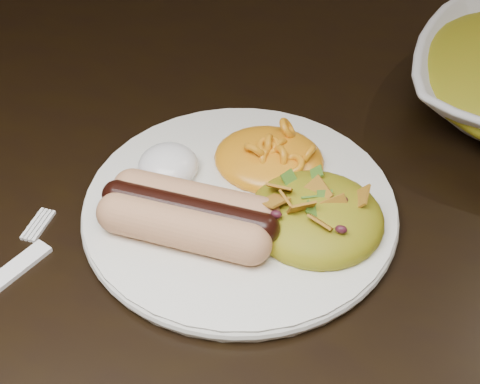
# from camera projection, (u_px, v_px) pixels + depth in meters

# --- Properties ---
(table) EXTENTS (1.60, 0.90, 0.75)m
(table) POSITION_uv_depth(u_px,v_px,m) (197.00, 243.00, 0.65)
(table) COLOR black
(table) RESTS_ON floor
(plate) EXTENTS (0.29, 0.29, 0.01)m
(plate) POSITION_uv_depth(u_px,v_px,m) (240.00, 207.00, 0.55)
(plate) COLOR white
(plate) RESTS_ON table
(hotdog) EXTENTS (0.12, 0.07, 0.03)m
(hotdog) POSITION_uv_depth(u_px,v_px,m) (189.00, 214.00, 0.51)
(hotdog) COLOR tan
(hotdog) RESTS_ON plate
(mac_and_cheese) EXTENTS (0.11, 0.11, 0.04)m
(mac_and_cheese) POSITION_uv_depth(u_px,v_px,m) (269.00, 146.00, 0.56)
(mac_and_cheese) COLOR orange
(mac_and_cheese) RESTS_ON plate
(sour_cream) EXTENTS (0.06, 0.06, 0.03)m
(sour_cream) POSITION_uv_depth(u_px,v_px,m) (168.00, 159.00, 0.56)
(sour_cream) COLOR white
(sour_cream) RESTS_ON plate
(taco_salad) EXTENTS (0.11, 0.10, 0.05)m
(taco_salad) POSITION_uv_depth(u_px,v_px,m) (317.00, 208.00, 0.51)
(taco_salad) COLOR orange
(taco_salad) RESTS_ON plate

